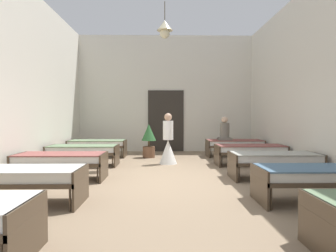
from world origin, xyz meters
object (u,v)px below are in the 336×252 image
Objects in this scene: bed_left_row_1 at (21,177)px; bed_left_row_4 at (98,144)px; bed_left_row_2 at (61,160)px; bed_right_row_1 at (317,175)px; bed_left_row_3 at (83,150)px; patient_seated_secondary at (225,131)px; potted_plant at (149,139)px; bed_right_row_4 at (234,144)px; nurse_near_aisle at (168,146)px; bed_right_row_2 at (274,159)px; bed_right_row_3 at (250,150)px.

bed_left_row_4 is at bearing 90.00° from bed_left_row_1.
bed_right_row_1 is at bearing -21.09° from bed_left_row_2.
bed_left_row_1 is 1.00× the size of bed_right_row_1.
bed_left_row_3 is (0.00, 3.61, 0.00)m from bed_left_row_1.
patient_seated_secondary is 2.59m from potted_plant.
bed_right_row_4 is at bearing 49.17° from bed_left_row_1.
patient_seated_secondary reaches higher than bed_left_row_3.
patient_seated_secondary reaches higher than bed_left_row_2.
bed_left_row_1 is 1.00× the size of bed_left_row_3.
nurse_near_aisle is (2.37, -1.48, 0.09)m from bed_left_row_4.
bed_left_row_1 is 5.53m from potted_plant.
bed_right_row_2 is 3.60m from patient_seated_secondary.
potted_plant is (-2.58, -0.12, -0.23)m from patient_seated_secondary.
bed_right_row_1 and bed_left_row_3 have the same top height.
bed_left_row_3 is at bearing 90.00° from bed_left_row_2.
patient_seated_secondary is (1.95, 1.43, 0.34)m from nurse_near_aisle.
bed_left_row_2 is at bearing -116.92° from potted_plant.
potted_plant is (-2.93, 1.64, 0.20)m from bed_right_row_3.
bed_right_row_3 is at bearing 90.00° from bed_right_row_1.
bed_right_row_3 is 1.00× the size of bed_right_row_4.
bed_right_row_1 is at bearing -37.65° from bed_left_row_3.
bed_left_row_1 is 5.90m from bed_right_row_3.
bed_right_row_1 is at bearing -86.27° from patient_seated_secondary.
bed_right_row_4 is 0.56m from patient_seated_secondary.
patient_seated_secondary reaches higher than bed_left_row_4.
bed_left_row_2 is 1.28× the size of nurse_near_aisle.
bed_right_row_3 is at bearing -29.24° from potted_plant.
bed_left_row_2 is 4.67m from bed_right_row_2.
bed_right_row_3 is 1.69× the size of potted_plant.
bed_right_row_2 is 1.00× the size of bed_right_row_4.
bed_left_row_1 is 7.15m from bed_right_row_4.
bed_right_row_2 is 1.69× the size of potted_plant.
bed_right_row_4 is (4.67, 0.00, 0.00)m from bed_left_row_4.
bed_left_row_1 and bed_left_row_3 have the same top height.
potted_plant reaches higher than bed_left_row_2.
nurse_near_aisle is (-2.30, 0.33, 0.09)m from bed_right_row_3.
nurse_near_aisle is at bearing 7.85° from bed_left_row_3.
bed_left_row_4 is at bearing 158.91° from bed_right_row_3.
patient_seated_secondary is at bearing -172.58° from bed_right_row_4.
bed_right_row_1 is 1.80m from bed_right_row_2.
bed_right_row_1 is 5.39m from patient_seated_secondary.
bed_right_row_2 is at bearing -90.00° from bed_right_row_4.
patient_seated_secondary is at bearing 51.12° from bed_left_row_1.
bed_right_row_1 is at bearing 0.00° from bed_left_row_1.
bed_right_row_2 is 1.80m from bed_right_row_3.
bed_left_row_3 is at bearing -136.84° from potted_plant.
bed_right_row_1 is 5.90m from bed_left_row_3.
bed_right_row_3 is at bearing 21.09° from bed_left_row_2.
bed_right_row_1 is 5.01m from bed_left_row_2.
bed_left_row_4 is (0.00, 1.80, 0.00)m from bed_left_row_3.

